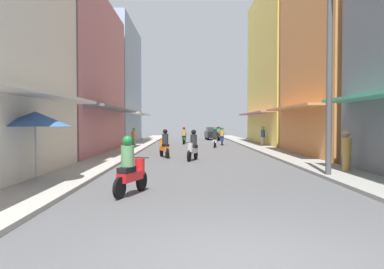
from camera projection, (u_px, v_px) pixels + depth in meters
The scene contains 20 objects.
ground_plane at pixel (198, 150), 26.20m from camera, with size 110.09×110.09×0.00m, color #4C4C4F.
sidewalk_left at pixel (129, 150), 26.13m from camera, with size 1.91×58.04×0.12m, color #9E9991.
sidewalk_right at pixel (267, 150), 26.26m from camera, with size 1.91×58.04×0.12m, color gray.
building_left_mid at pixel (60, 76), 23.60m from camera, with size 7.05×12.68×9.75m.
building_left_far at pixel (103, 84), 35.77m from camera, with size 7.05×10.81×11.23m.
building_right_mid at pixel (353, 31), 21.55m from camera, with size 7.05×9.91×14.39m.
building_right_far at pixel (292, 67), 34.03m from camera, with size 7.05×13.46×13.97m.
motorbike_red at pixel (131, 169), 9.95m from camera, with size 0.76×1.74×1.58m.
motorbike_silver at pixel (193, 147), 19.16m from camera, with size 0.71×1.76×1.58m.
motorbike_orange at pixel (164, 145), 20.80m from camera, with size 0.75×1.74×1.58m.
motorbike_black at pixel (218, 134), 39.87m from camera, with size 0.67×1.77×1.58m.
motorbike_blue at pixel (222, 137), 32.78m from camera, with size 0.55×1.81×1.58m.
motorbike_white at pixel (215, 138), 29.55m from camera, with size 0.56×1.80×1.58m.
motorbike_green at pixel (184, 136), 34.23m from camera, with size 0.55×1.81×1.58m.
parked_car at pixel (213, 133), 43.53m from camera, with size 1.93×4.17×1.45m.
pedestrian_crossing at pixel (347, 149), 14.06m from camera, with size 0.44×0.44×1.68m.
pedestrian_far at pixel (134, 138), 28.78m from camera, with size 0.34×0.34×1.56m.
pedestrian_midway at pixel (263, 135), 30.84m from camera, with size 0.44×0.44×1.70m.
vendor_umbrella at pixel (35, 119), 11.37m from camera, with size 2.14×2.14×2.26m.
utility_pole at pixel (329, 72), 12.94m from camera, with size 0.20×1.20×7.23m.
Camera 1 is at (-0.78, -5.12, 1.91)m, focal length 35.12 mm.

